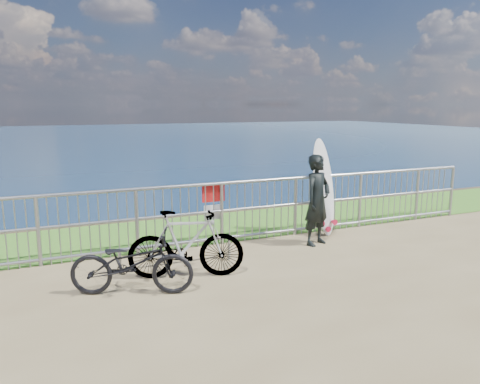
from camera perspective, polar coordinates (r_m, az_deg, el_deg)
name	(u,v)px	position (r m, az deg, el deg)	size (l,w,h in m)	color
grass_strip	(225,226)	(9.61, -1.81, -4.15)	(120.00, 120.00, 0.00)	#377520
railing	(248,210)	(8.49, 0.96, -2.17)	(10.06, 0.10, 1.13)	gray
surfer	(317,200)	(8.34, 9.43, -0.98)	(0.59, 0.38, 1.61)	black
surfboard	(324,191)	(9.02, 10.18, 0.17)	(0.55, 0.50, 1.85)	silver
bicycle_near	(132,263)	(6.33, -13.06, -8.45)	(0.56, 1.60, 0.84)	black
bicycle_far	(186,244)	(6.76, -6.59, -6.33)	(0.47, 1.66, 1.00)	black
bike_rack	(177,246)	(7.26, -7.73, -6.54)	(1.92, 0.05, 0.40)	gray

